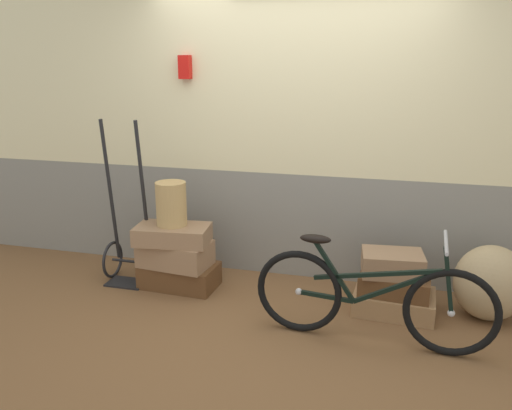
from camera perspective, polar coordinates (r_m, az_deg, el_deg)
name	(u,v)px	position (r m, az deg, el deg)	size (l,w,h in m)	color
ground	(273,315)	(4.20, 1.89, -12.03)	(8.72, 5.20, 0.06)	brown
station_building	(299,102)	(4.55, 4.72, 11.23)	(6.72, 0.74, 3.13)	gray
suitcase_0	(180,275)	(4.62, -8.43, -7.66)	(0.65, 0.37, 0.21)	brown
suitcase_1	(175,254)	(4.53, -8.89, -5.31)	(0.60, 0.36, 0.21)	#937051
suitcase_2	(173,234)	(4.44, -9.18, -3.22)	(0.62, 0.35, 0.15)	#937051
suitcase_3	(394,302)	(4.29, 14.97, -10.26)	(0.62, 0.43, 0.16)	#9E754C
suitcase_4	(395,283)	(4.22, 15.04, -8.34)	(0.53, 0.36, 0.16)	brown
suitcase_5	(392,263)	(4.15, 14.81, -6.25)	(0.46, 0.33, 0.18)	#937051
wicker_basket	(171,204)	(4.40, -9.34, 0.14)	(0.26, 0.26, 0.37)	tan
luggage_trolley	(130,247)	(4.76, -13.76, -4.49)	(0.41, 0.39, 1.45)	black
burlap_sack	(490,283)	(4.34, 24.43, -7.83)	(0.54, 0.45, 0.59)	tan
bicycle	(371,299)	(3.71, 12.54, -10.05)	(1.66, 0.46, 0.81)	black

